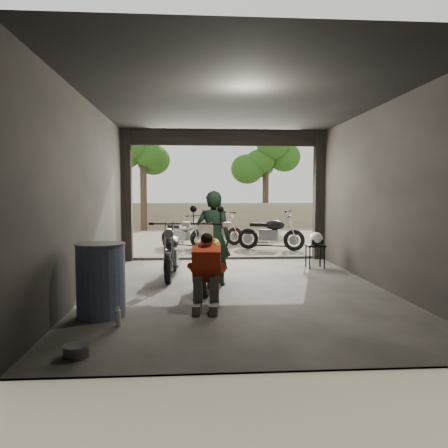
{
  "coord_description": "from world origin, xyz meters",
  "views": [
    {
      "loc": [
        -0.76,
        -7.39,
        1.66
      ],
      "look_at": [
        -0.2,
        0.6,
        1.1
      ],
      "focal_mm": 35.0,
      "sensor_mm": 36.0,
      "label": 1
    }
  ],
  "objects": [
    {
      "name": "ground",
      "position": [
        0.0,
        0.0,
        0.0
      ],
      "size": [
        80.0,
        80.0,
        0.0
      ],
      "primitive_type": "plane",
      "color": "#7A6D56",
      "rests_on": "ground"
    },
    {
      "name": "garage",
      "position": [
        0.0,
        0.55,
        1.28
      ],
      "size": [
        7.0,
        7.13,
        3.2
      ],
      "color": "#2D2B28",
      "rests_on": "ground"
    },
    {
      "name": "boundary_wall",
      "position": [
        0.0,
        14.0,
        0.6
      ],
      "size": [
        18.0,
        0.3,
        1.2
      ],
      "primitive_type": "cube",
      "color": "gray",
      "rests_on": "ground"
    },
    {
      "name": "tree_left",
      "position": [
        -3.0,
        12.5,
        3.99
      ],
      "size": [
        2.2,
        2.2,
        5.6
      ],
      "color": "#382B1E",
      "rests_on": "ground"
    },
    {
      "name": "tree_right",
      "position": [
        2.8,
        14.0,
        3.56
      ],
      "size": [
        2.2,
        2.2,
        5.0
      ],
      "color": "#382B1E",
      "rests_on": "ground"
    },
    {
      "name": "main_bike",
      "position": [
        -0.44,
        0.15,
        0.61
      ],
      "size": [
        1.12,
        1.94,
        1.21
      ],
      "primitive_type": null,
      "rotation": [
        0.0,
        0.0,
        -0.21
      ],
      "color": "white",
      "rests_on": "ground"
    },
    {
      "name": "left_bike",
      "position": [
        -1.2,
        1.2,
        0.56
      ],
      "size": [
        0.75,
        1.69,
        1.13
      ],
      "primitive_type": null,
      "rotation": [
        0.0,
        0.0,
        -0.04
      ],
      "color": "black",
      "rests_on": "ground"
    },
    {
      "name": "outside_bike_a",
      "position": [
        -1.09,
        5.76,
        0.52
      ],
      "size": [
        1.57,
        1.48,
        1.04
      ],
      "primitive_type": null,
      "rotation": [
        0.0,
        0.0,
        0.86
      ],
      "color": "black",
      "rests_on": "ground"
    },
    {
      "name": "outside_bike_b",
      "position": [
        -0.03,
        6.28,
        0.54
      ],
      "size": [
        1.73,
        1.26,
        1.09
      ],
      "primitive_type": null,
      "rotation": [
        0.0,
        0.0,
        2.0
      ],
      "color": "#441014",
      "rests_on": "ground"
    },
    {
      "name": "outside_bike_c",
      "position": [
        1.5,
        5.25,
        0.59
      ],
      "size": [
        1.88,
        1.33,
        1.18
      ],
      "primitive_type": null,
      "rotation": [
        0.0,
        0.0,
        1.18
      ],
      "color": "black",
      "rests_on": "ground"
    },
    {
      "name": "rider",
      "position": [
        -0.4,
        0.4,
        0.86
      ],
      "size": [
        0.71,
        0.55,
        1.71
      ],
      "primitive_type": "imported",
      "rotation": [
        0.0,
        0.0,
        2.89
      ],
      "color": "black",
      "rests_on": "ground"
    },
    {
      "name": "mechanic",
      "position": [
        -0.59,
        -1.32,
        0.53
      ],
      "size": [
        0.6,
        0.78,
        1.06
      ],
      "primitive_type": null,
      "rotation": [
        0.0,
        0.0,
        -0.09
      ],
      "color": "red",
      "rests_on": "ground"
    },
    {
      "name": "stool",
      "position": [
        1.91,
        1.98,
        0.46
      ],
      "size": [
        0.39,
        0.39,
        0.54
      ],
      "rotation": [
        0.0,
        0.0,
        -0.2
      ],
      "color": "black",
      "rests_on": "ground"
    },
    {
      "name": "helmet",
      "position": [
        1.91,
        1.93,
        0.68
      ],
      "size": [
        0.35,
        0.37,
        0.28
      ],
      "primitive_type": "ellipsoid",
      "rotation": [
        0.0,
        0.0,
        -0.21
      ],
      "color": "white",
      "rests_on": "stool"
    },
    {
      "name": "oil_drum",
      "position": [
        -2.0,
        -1.53,
        0.5
      ],
      "size": [
        0.71,
        0.71,
        0.99
      ],
      "primitive_type": "cylinder",
      "rotation": [
        0.0,
        0.0,
        0.12
      ],
      "color": "#3F506A",
      "rests_on": "ground"
    },
    {
      "name": "sign_post",
      "position": [
        3.51,
        5.1,
        1.44
      ],
      "size": [
        0.72,
        0.08,
        2.17
      ],
      "rotation": [
        0.0,
        0.0,
        0.32
      ],
      "color": "black",
      "rests_on": "ground"
    }
  ]
}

